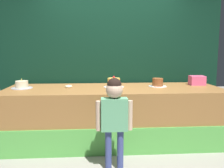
{
  "coord_description": "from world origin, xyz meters",
  "views": [
    {
      "loc": [
        -0.3,
        -3.19,
        1.47
      ],
      "look_at": [
        -0.05,
        0.33,
        0.96
      ],
      "focal_mm": 38.74,
      "sensor_mm": 36.0,
      "label": 1
    }
  ],
  "objects_px": {
    "cake_right": "(158,83)",
    "donut": "(69,87)",
    "child_figure": "(114,111)",
    "pink_box": "(197,80)",
    "cake_left": "(22,85)",
    "cake_center": "(114,83)"
  },
  "relations": [
    {
      "from": "pink_box",
      "to": "cake_right",
      "type": "xyz_separation_m",
      "value": [
        -0.72,
        -0.14,
        -0.02
      ]
    },
    {
      "from": "pink_box",
      "to": "cake_right",
      "type": "relative_size",
      "value": 0.84
    },
    {
      "from": "cake_center",
      "to": "cake_right",
      "type": "xyz_separation_m",
      "value": [
        0.72,
        0.02,
        -0.01
      ]
    },
    {
      "from": "cake_left",
      "to": "cake_right",
      "type": "relative_size",
      "value": 1.11
    },
    {
      "from": "cake_left",
      "to": "child_figure",
      "type": "bearing_deg",
      "value": -36.82
    },
    {
      "from": "child_figure",
      "to": "donut",
      "type": "bearing_deg",
      "value": 121.88
    },
    {
      "from": "child_figure",
      "to": "cake_left",
      "type": "distance_m",
      "value": 1.71
    },
    {
      "from": "child_figure",
      "to": "cake_center",
      "type": "distance_m",
      "value": 1.05
    },
    {
      "from": "cake_right",
      "to": "donut",
      "type": "bearing_deg",
      "value": -179.56
    },
    {
      "from": "donut",
      "to": "cake_right",
      "type": "xyz_separation_m",
      "value": [
        1.44,
        0.01,
        0.04
      ]
    },
    {
      "from": "pink_box",
      "to": "donut",
      "type": "relative_size",
      "value": 2.14
    },
    {
      "from": "child_figure",
      "to": "cake_right",
      "type": "bearing_deg",
      "value": 52.82
    },
    {
      "from": "donut",
      "to": "cake_center",
      "type": "distance_m",
      "value": 0.72
    },
    {
      "from": "pink_box",
      "to": "cake_right",
      "type": "bearing_deg",
      "value": -169.1
    },
    {
      "from": "child_figure",
      "to": "cake_right",
      "type": "distance_m",
      "value": 1.33
    },
    {
      "from": "child_figure",
      "to": "pink_box",
      "type": "relative_size",
      "value": 4.66
    },
    {
      "from": "cake_left",
      "to": "cake_center",
      "type": "relative_size",
      "value": 0.99
    },
    {
      "from": "child_figure",
      "to": "cake_right",
      "type": "relative_size",
      "value": 3.9
    },
    {
      "from": "pink_box",
      "to": "cake_left",
      "type": "relative_size",
      "value": 0.75
    },
    {
      "from": "child_figure",
      "to": "pink_box",
      "type": "bearing_deg",
      "value": 38.07
    },
    {
      "from": "cake_right",
      "to": "child_figure",
      "type": "bearing_deg",
      "value": -127.18
    },
    {
      "from": "pink_box",
      "to": "cake_left",
      "type": "distance_m",
      "value": 2.88
    }
  ]
}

